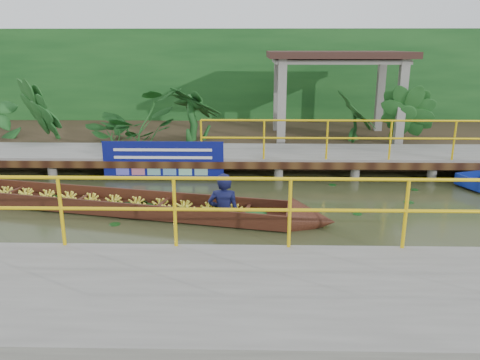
{
  "coord_description": "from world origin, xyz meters",
  "views": [
    {
      "loc": [
        0.24,
        -9.16,
        3.4
      ],
      "look_at": [
        0.03,
        0.5,
        0.6
      ],
      "focal_mm": 35.0,
      "sensor_mm": 36.0,
      "label": 1
    }
  ],
  "objects": [
    {
      "name": "pavilion",
      "position": [
        3.0,
        6.3,
        2.82
      ],
      "size": [
        4.4,
        3.0,
        3.0
      ],
      "color": "slate",
      "rests_on": "ground"
    },
    {
      "name": "near_dock",
      "position": [
        1.0,
        -4.2,
        0.3
      ],
      "size": [
        18.0,
        2.4,
        1.73
      ],
      "color": "slate",
      "rests_on": "ground"
    },
    {
      "name": "foliage_backdrop",
      "position": [
        0.0,
        10.0,
        2.0
      ],
      "size": [
        30.0,
        0.8,
        4.0
      ],
      "primitive_type": "cube",
      "color": "#16461A",
      "rests_on": "ground"
    },
    {
      "name": "tropical_plants",
      "position": [
        -1.75,
        5.3,
        1.27
      ],
      "size": [
        14.32,
        1.32,
        1.65
      ],
      "color": "#16461A",
      "rests_on": "ground"
    },
    {
      "name": "ground",
      "position": [
        0.0,
        0.0,
        0.0
      ],
      "size": [
        80.0,
        80.0,
        0.0
      ],
      "primitive_type": "plane",
      "color": "#303219",
      "rests_on": "ground"
    },
    {
      "name": "far_dock",
      "position": [
        0.02,
        3.43,
        0.48
      ],
      "size": [
        16.0,
        2.06,
        1.66
      ],
      "color": "slate",
      "rests_on": "ground"
    },
    {
      "name": "blue_banner",
      "position": [
        -1.99,
        2.48,
        0.56
      ],
      "size": [
        3.11,
        0.04,
        0.97
      ],
      "color": "navy",
      "rests_on": "ground"
    },
    {
      "name": "land_strip",
      "position": [
        0.0,
        7.5,
        0.23
      ],
      "size": [
        30.0,
        8.0,
        0.45
      ],
      "primitive_type": "cube",
      "color": "#302618",
      "rests_on": "ground"
    },
    {
      "name": "vendor_boat",
      "position": [
        -2.11,
        0.12,
        0.27
      ],
      "size": [
        8.97,
        2.72,
        2.15
      ],
      "rotation": [
        0.0,
        0.0,
        -0.21
      ],
      "color": "#33150D",
      "rests_on": "ground"
    }
  ]
}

